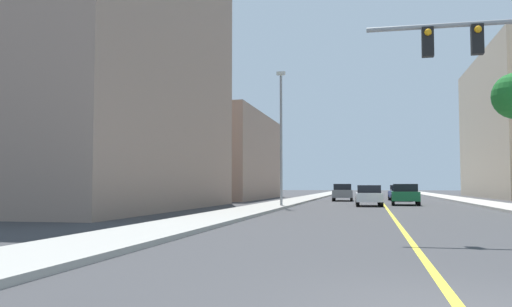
{
  "coord_description": "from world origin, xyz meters",
  "views": [
    {
      "loc": [
        -1.03,
        -6.34,
        1.46
      ],
      "look_at": [
        -6.94,
        20.93,
        3.13
      ],
      "focal_mm": 36.72,
      "sensor_mm": 36.0,
      "label": 1
    }
  ],
  "objects": [
    {
      "name": "ground",
      "position": [
        0.0,
        42.0,
        0.0
      ],
      "size": [
        192.0,
        192.0,
        0.0
      ],
      "primitive_type": "plane",
      "color": "#38383A"
    },
    {
      "name": "sidewalk_left",
      "position": [
        -7.4,
        42.0,
        0.07
      ],
      "size": [
        2.67,
        168.0,
        0.15
      ],
      "primitive_type": "cube",
      "color": "#9E9B93",
      "rests_on": "ground"
    },
    {
      "name": "sidewalk_right",
      "position": [
        7.4,
        42.0,
        0.07
      ],
      "size": [
        2.67,
        168.0,
        0.15
      ],
      "primitive_type": "cube",
      "color": "#B2ADA3",
      "rests_on": "ground"
    },
    {
      "name": "lane_marking_center",
      "position": [
        0.0,
        42.0,
        0.0
      ],
      "size": [
        0.16,
        144.0,
        0.01
      ],
      "primitive_type": "cube",
      "color": "yellow",
      "rests_on": "ground"
    },
    {
      "name": "building_left_near",
      "position": [
        -19.1,
        22.49,
        8.06
      ],
      "size": [
        15.24,
        20.91,
        16.12
      ],
      "primitive_type": "cube",
      "color": "gray",
      "rests_on": "ground"
    },
    {
      "name": "building_left_far",
      "position": [
        -18.56,
        46.4,
        4.36
      ],
      "size": [
        14.17,
        19.7,
        8.73
      ],
      "primitive_type": "cube",
      "color": "gray",
      "rests_on": "ground"
    },
    {
      "name": "street_lamp",
      "position": [
        -6.56,
        26.84,
        4.9
      ],
      "size": [
        0.56,
        0.28,
        8.65
      ],
      "color": "gray",
      "rests_on": "sidewalk_left"
    },
    {
      "name": "car_white",
      "position": [
        -1.08,
        30.59,
        0.73
      ],
      "size": [
        1.89,
        3.94,
        1.43
      ],
      "rotation": [
        0.0,
        0.0,
        0.04
      ],
      "color": "white",
      "rests_on": "ground"
    },
    {
      "name": "car_green",
      "position": [
        1.49,
        32.96,
        0.77
      ],
      "size": [
        2.07,
        3.91,
        1.52
      ],
      "rotation": [
        0.0,
        0.0,
        -0.04
      ],
      "color": "#196638",
      "rests_on": "ground"
    },
    {
      "name": "car_silver",
      "position": [
        -0.99,
        54.13,
        0.73
      ],
      "size": [
        2.0,
        3.89,
        1.42
      ],
      "rotation": [
        0.0,
        0.0,
        -0.01
      ],
      "color": "#BCBCC1",
      "rests_on": "ground"
    },
    {
      "name": "car_gray",
      "position": [
        -3.44,
        42.09,
        0.8
      ],
      "size": [
        1.95,
        4.57,
        1.54
      ],
      "rotation": [
        0.0,
        0.0,
        0.04
      ],
      "color": "slate",
      "rests_on": "ground"
    },
    {
      "name": "car_blue",
      "position": [
        1.62,
        42.88,
        0.74
      ],
      "size": [
        1.9,
        4.56,
        1.44
      ],
      "rotation": [
        0.0,
        0.0,
        0.04
      ],
      "color": "#1E389E",
      "rests_on": "ground"
    }
  ]
}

